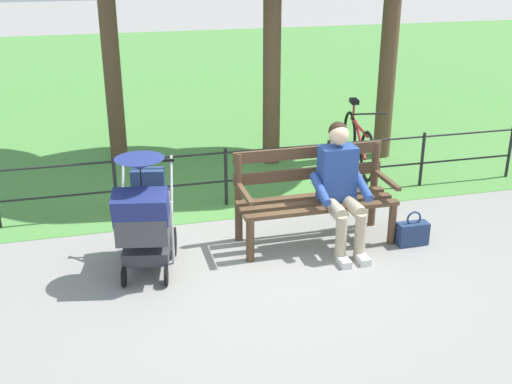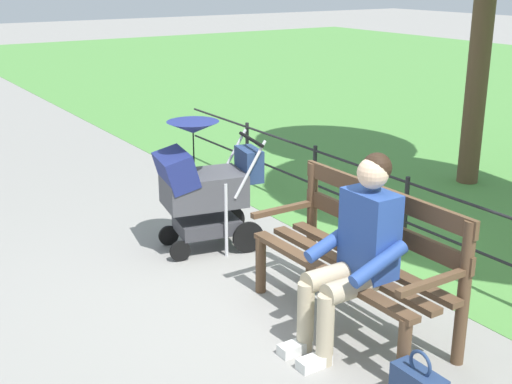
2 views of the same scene
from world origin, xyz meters
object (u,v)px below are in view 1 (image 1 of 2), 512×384
(park_bench, at_px, (313,192))
(handbag, at_px, (412,233))
(bicycle, at_px, (358,142))
(person_on_bench, at_px, (341,184))
(stroller, at_px, (145,213))

(park_bench, bearing_deg, handbag, 157.76)
(handbag, bearing_deg, bicycle, -99.34)
(bicycle, bearing_deg, handbag, 80.66)
(park_bench, height_order, bicycle, park_bench)
(person_on_bench, distance_m, bicycle, 2.48)
(person_on_bench, height_order, bicycle, person_on_bench)
(park_bench, distance_m, stroller, 1.75)
(park_bench, relative_size, bicycle, 0.97)
(person_on_bench, bearing_deg, park_bench, -47.94)
(person_on_bench, xyz_separation_m, bicycle, (-1.13, -2.18, -0.31))
(park_bench, bearing_deg, stroller, 8.80)
(person_on_bench, xyz_separation_m, stroller, (1.93, 0.05, -0.08))
(park_bench, relative_size, person_on_bench, 1.26)
(stroller, relative_size, bicycle, 0.70)
(stroller, xyz_separation_m, handbag, (-2.68, 0.12, -0.47))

